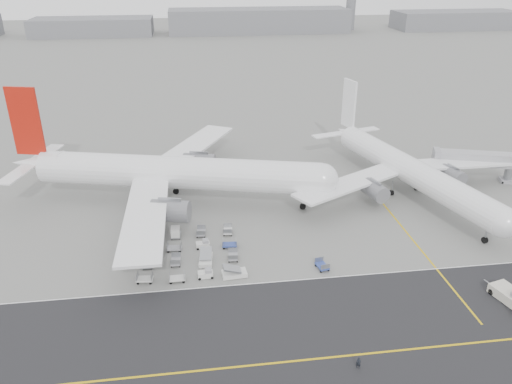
{
  "coord_description": "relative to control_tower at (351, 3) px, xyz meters",
  "views": [
    {
      "loc": [
        -5.66,
        -61.17,
        42.78
      ],
      "look_at": [
        4.35,
        12.0,
        7.87
      ],
      "focal_mm": 35.0,
      "sensor_mm": 36.0,
      "label": 1
    }
  ],
  "objects": [
    {
      "name": "ground",
      "position": [
        -100.0,
        -265.0,
        -16.25
      ],
      "size": [
        700.0,
        700.0,
        0.0
      ],
      "primitive_type": "plane",
      "color": "gray",
      "rests_on": "ground"
    },
    {
      "name": "taxiway",
      "position": [
        -94.98,
        -282.98,
        -16.24
      ],
      "size": [
        220.0,
        59.0,
        0.03
      ],
      "color": "#252528",
      "rests_on": "ground"
    },
    {
      "name": "horizon_buildings",
      "position": [
        -70.0,
        -5.0,
        -16.25
      ],
      "size": [
        520.0,
        28.0,
        28.0
      ],
      "primitive_type": null,
      "color": "slate",
      "rests_on": "ground"
    },
    {
      "name": "control_tower",
      "position": [
        0.0,
        0.0,
        0.0
      ],
      "size": [
        7.0,
        7.0,
        31.25
      ],
      "color": "slate",
      "rests_on": "ground"
    },
    {
      "name": "airliner_a",
      "position": [
        -109.83,
        -238.85,
        -10.03
      ],
      "size": [
        61.42,
        60.06,
        21.62
      ],
      "rotation": [
        0.0,
        0.0,
        1.32
      ],
      "color": "white",
      "rests_on": "ground"
    },
    {
      "name": "airliner_b",
      "position": [
        -64.01,
        -241.02,
        -11.06
      ],
      "size": [
        49.97,
        51.1,
        18.0
      ],
      "rotation": [
        0.0,
        0.0,
        0.26
      ],
      "color": "white",
      "rests_on": "ground"
    },
    {
      "name": "jet_bridge",
      "position": [
        -47.44,
        -236.6,
        -11.81
      ],
      "size": [
        16.97,
        7.91,
        6.38
      ],
      "rotation": [
        0.0,
        0.0,
        -0.3
      ],
      "color": "gray",
      "rests_on": "ground"
    },
    {
      "name": "gse_cluster",
      "position": [
        -106.94,
        -258.59,
        -16.25
      ],
      "size": [
        20.45,
        19.73,
        1.81
      ],
      "primitive_type": null,
      "rotation": [
        0.0,
        0.0,
        0.0
      ],
      "color": "#9B9BA0",
      "rests_on": "ground"
    },
    {
      "name": "stray_dolly",
      "position": [
        -87.18,
        -264.79,
        -16.25
      ],
      "size": [
        1.89,
        2.6,
        1.45
      ],
      "primitive_type": null,
      "rotation": [
        0.0,
        0.0,
        0.2
      ],
      "color": "silver",
      "rests_on": "ground"
    },
    {
      "name": "ground_crew_a",
      "position": [
        -88.2,
        -285.05,
        -15.48
      ],
      "size": [
        0.66,
        0.56,
        1.55
      ],
      "primitive_type": "imported",
      "rotation": [
        0.0,
        0.0,
        -0.38
      ],
      "color": "black",
      "rests_on": "ground"
    }
  ]
}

